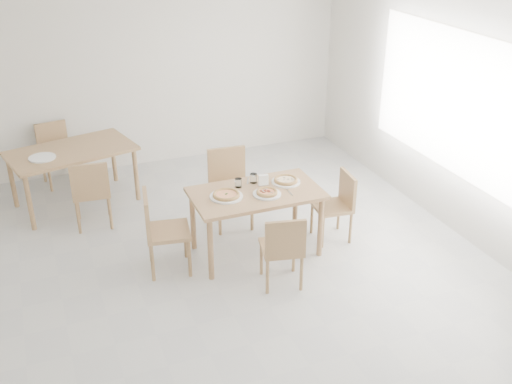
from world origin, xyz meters
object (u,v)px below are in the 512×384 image
object	(u,v)px
second_table	(72,156)
plate_mushroom	(286,182)
chair_south	(283,246)
chair_back_n	(55,149)
main_table	(256,199)
plate_empty	(42,158)
tumbler_a	(238,183)
chair_north	(229,182)
pizza_mushroom	(286,180)
pizza_margherita	(226,195)
pizza_pepperoni	(267,192)
chair_east	(338,201)
plate_margherita	(226,196)
chair_west	(159,227)
plate_pepperoni	(267,194)
chair_back_s	(91,189)
tumbler_b	(253,178)
napkin_holder	(263,181)

from	to	relation	value
second_table	plate_mushroom	bearing A→B (deg)	-55.44
chair_south	chair_back_n	world-z (taller)	chair_back_n
main_table	chair_south	size ratio (longest dim) A/B	1.70
second_table	plate_empty	size ratio (longest dim) A/B	5.22
tumbler_a	plate_empty	xyz separation A→B (m)	(-1.94, 1.61, -0.04)
chair_north	pizza_mushroom	world-z (taller)	chair_north
chair_north	main_table	bearing A→B (deg)	-82.76
pizza_margherita	plate_empty	xyz separation A→B (m)	(-1.73, 1.80, -0.02)
chair_back_n	pizza_pepperoni	bearing A→B (deg)	-64.62
second_table	chair_back_n	bearing A→B (deg)	87.67
chair_east	plate_mushroom	xyz separation A→B (m)	(-0.60, 0.14, 0.29)
plate_margherita	plate_mushroom	distance (m)	0.74
chair_west	plate_margherita	world-z (taller)	chair_west
plate_pepperoni	chair_back_s	xyz separation A→B (m)	(-1.68, 1.34, -0.25)
plate_pepperoni	chair_back_n	world-z (taller)	chair_back_n
chair_east	plate_margherita	size ratio (longest dim) A/B	2.29
plate_margherita	chair_north	bearing A→B (deg)	68.97
chair_east	tumbler_a	bearing A→B (deg)	-95.89
plate_mushroom	pizza_mushroom	size ratio (longest dim) A/B	1.05
chair_north	tumbler_b	bearing A→B (deg)	-75.90
second_table	chair_back_s	distance (m)	0.76
chair_west	pizza_mushroom	distance (m)	1.48
second_table	chair_west	bearing A→B (deg)	-85.14
plate_pepperoni	second_table	size ratio (longest dim) A/B	0.18
plate_mushroom	pizza_margherita	bearing A→B (deg)	-172.05
chair_north	tumbler_a	distance (m)	0.66
chair_back_s	plate_empty	distance (m)	0.78
plate_margherita	second_table	distance (m)	2.40
pizza_mushroom	pizza_pepperoni	size ratio (longest dim) A/B	1.14
main_table	second_table	size ratio (longest dim) A/B	0.84
chair_east	second_table	size ratio (longest dim) A/B	0.48
chair_north	napkin_holder	distance (m)	0.74
plate_margherita	plate_pepperoni	xyz separation A→B (m)	(0.42, -0.10, 0.00)
plate_margherita	chair_back_s	world-z (taller)	chair_back_s
plate_pepperoni	pizza_margherita	size ratio (longest dim) A/B	0.88
pizza_mushroom	plate_empty	world-z (taller)	pizza_mushroom
chair_east	tumbler_b	xyz separation A→B (m)	(-0.94, 0.26, 0.34)
plate_mushroom	tumbler_a	world-z (taller)	tumbler_a
plate_mushroom	pizza_pepperoni	distance (m)	0.37
chair_west	plate_pepperoni	size ratio (longest dim) A/B	2.99
plate_mushroom	second_table	world-z (taller)	plate_mushroom
main_table	pizza_margherita	xyz separation A→B (m)	(-0.34, -0.01, 0.12)
chair_north	pizza_mushroom	xyz separation A→B (m)	(0.43, -0.68, 0.24)
chair_east	plate_mushroom	world-z (taller)	chair_east
main_table	plate_margherita	xyz separation A→B (m)	(-0.34, -0.01, 0.10)
plate_mushroom	pizza_margherita	xyz separation A→B (m)	(-0.73, -0.10, 0.02)
main_table	chair_back_n	size ratio (longest dim) A/B	1.66
chair_west	pizza_margherita	distance (m)	0.77
plate_mushroom	pizza_pepperoni	bearing A→B (deg)	-146.58
plate_margherita	plate_empty	size ratio (longest dim) A/B	1.10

